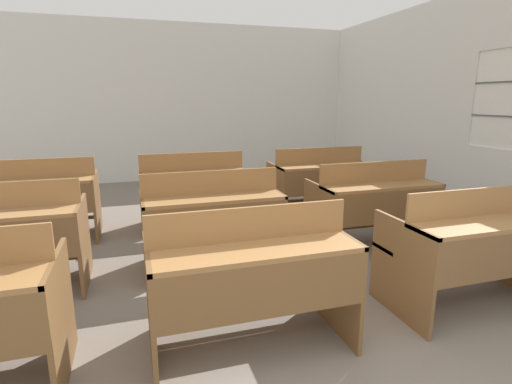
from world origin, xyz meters
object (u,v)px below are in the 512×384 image
object	(u,v)px
bench_third_right	(319,180)
bench_second_right	(373,203)
wastepaper_bin	(392,187)
bench_third_center	(193,188)
bench_front_right	(475,245)
bench_second_center	(212,217)
bench_front_center	(251,275)
bench_third_left	(36,198)

from	to	relation	value
bench_third_right	bench_second_right	bearing A→B (deg)	-90.13
wastepaper_bin	bench_second_right	bearing A→B (deg)	-130.48
bench_third_center	bench_third_right	distance (m)	1.69
bench_second_right	wastepaper_bin	size ratio (longest dim) A/B	3.99
bench_front_right	bench_second_center	size ratio (longest dim) A/B	1.00
bench_front_center	bench_second_center	world-z (taller)	same
bench_front_center	bench_third_right	xyz separation A→B (m)	(1.72, 2.57, 0.00)
bench_front_center	bench_third_right	bearing A→B (deg)	56.20
bench_third_left	bench_third_right	size ratio (longest dim) A/B	1.00
bench_front_right	wastepaper_bin	bearing A→B (deg)	63.21
bench_front_right	bench_second_right	world-z (taller)	same
bench_front_right	bench_second_right	xyz separation A→B (m)	(-0.02, 1.30, 0.00)
bench_front_right	bench_third_right	xyz separation A→B (m)	(-0.02, 2.57, 0.00)
bench_second_center	wastepaper_bin	distance (m)	3.89
bench_front_right	bench_third_left	bearing A→B (deg)	143.19
wastepaper_bin	bench_third_center	bearing A→B (deg)	-168.91
bench_third_left	bench_third_center	bearing A→B (deg)	0.29
bench_second_center	bench_front_right	bearing A→B (deg)	-36.64
bench_second_right	wastepaper_bin	xyz separation A→B (m)	(1.65, 1.93, -0.34)
bench_front_center	bench_third_center	distance (m)	2.57
bench_third_right	wastepaper_bin	bearing A→B (deg)	21.69
bench_second_center	wastepaper_bin	size ratio (longest dim) A/B	3.99
bench_second_center	bench_third_left	bearing A→B (deg)	143.02
bench_second_center	bench_third_right	xyz separation A→B (m)	(1.71, 1.29, 0.00)
bench_front_center	bench_third_center	size ratio (longest dim) A/B	1.00
bench_front_center	bench_third_center	xyz separation A→B (m)	(0.03, 2.57, 0.00)
bench_second_center	bench_third_left	size ratio (longest dim) A/B	1.00
bench_second_right	wastepaper_bin	world-z (taller)	bench_second_right
bench_second_right	wastepaper_bin	bearing A→B (deg)	49.52
bench_third_center	wastepaper_bin	distance (m)	3.42
bench_second_center	bench_second_right	distance (m)	1.71
bench_front_right	bench_second_right	size ratio (longest dim) A/B	1.00
bench_third_center	wastepaper_bin	bearing A→B (deg)	11.09
bench_front_right	wastepaper_bin	size ratio (longest dim) A/B	3.99
wastepaper_bin	bench_third_right	bearing A→B (deg)	-158.31
bench_second_center	bench_second_right	world-z (taller)	same
bench_front_right	bench_third_center	distance (m)	3.09
bench_second_center	wastepaper_bin	world-z (taller)	bench_second_center
bench_third_center	bench_third_left	bearing A→B (deg)	-179.71
bench_third_left	wastepaper_bin	xyz separation A→B (m)	(5.06, 0.66, -0.34)
bench_third_left	bench_third_right	distance (m)	3.41
bench_second_right	bench_third_center	xyz separation A→B (m)	(-1.69, 1.28, 0.00)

